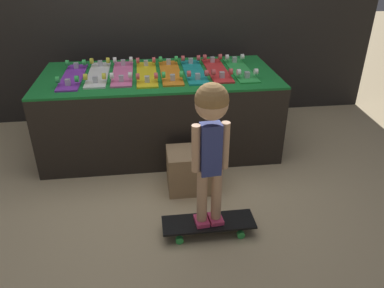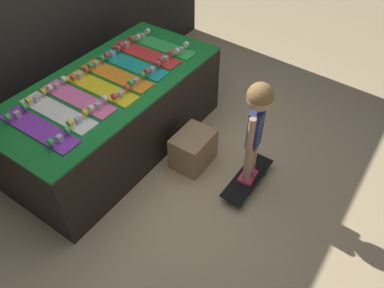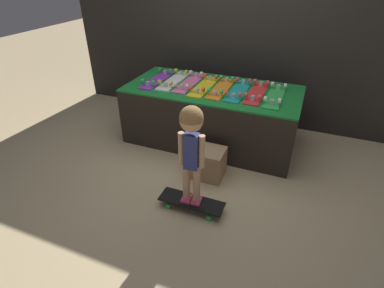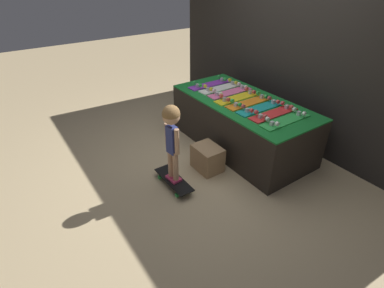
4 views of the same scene
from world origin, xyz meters
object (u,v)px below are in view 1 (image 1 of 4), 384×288
at_px(skateboard_teal_on_rack, 194,71).
at_px(skateboard_on_floor, 208,223).
at_px(skateboard_orange_on_rack, 170,71).
at_px(storage_box, 192,170).
at_px(skateboard_pink_on_rack, 122,72).
at_px(skateboard_yellow_on_rack, 147,73).
at_px(skateboard_purple_on_rack, 73,76).
at_px(skateboard_green_on_rack, 240,69).
at_px(child, 211,131).
at_px(skateboard_red_on_rack, 217,69).
at_px(skateboard_white_on_rack, 98,73).

relative_size(skateboard_teal_on_rack, skateboard_on_floor, 1.14).
relative_size(skateboard_orange_on_rack, storage_box, 1.88).
bearing_deg(skateboard_teal_on_rack, storage_box, -98.85).
xyz_separation_m(skateboard_pink_on_rack, skateboard_on_floor, (0.57, -1.33, -0.67)).
distance_m(skateboard_yellow_on_rack, storage_box, 0.99).
bearing_deg(skateboard_orange_on_rack, skateboard_pink_on_rack, 176.17).
relative_size(skateboard_pink_on_rack, skateboard_yellow_on_rack, 1.00).
relative_size(skateboard_purple_on_rack, skateboard_green_on_rack, 1.00).
xyz_separation_m(child, storage_box, (-0.05, 0.55, -0.61)).
height_order(skateboard_teal_on_rack, skateboard_green_on_rack, same).
relative_size(skateboard_pink_on_rack, skateboard_red_on_rack, 1.00).
height_order(skateboard_teal_on_rack, child, child).
bearing_deg(skateboard_pink_on_rack, skateboard_purple_on_rack, -174.19).
relative_size(skateboard_white_on_rack, skateboard_green_on_rack, 1.00).
relative_size(skateboard_purple_on_rack, storage_box, 1.88).
distance_m(skateboard_pink_on_rack, skateboard_orange_on_rack, 0.43).
height_order(skateboard_yellow_on_rack, skateboard_teal_on_rack, same).
relative_size(skateboard_yellow_on_rack, skateboard_red_on_rack, 1.00).
bearing_deg(skateboard_purple_on_rack, storage_box, -37.98).
bearing_deg(skateboard_green_on_rack, skateboard_teal_on_rack, 178.65).
height_order(skateboard_pink_on_rack, skateboard_teal_on_rack, same).
distance_m(skateboard_green_on_rack, skateboard_on_floor, 1.54).
xyz_separation_m(skateboard_pink_on_rack, skateboard_green_on_rack, (1.06, -0.04, 0.00)).
bearing_deg(skateboard_teal_on_rack, skateboard_orange_on_rack, -179.78).
bearing_deg(child, skateboard_purple_on_rack, 122.40).
bearing_deg(skateboard_purple_on_rack, skateboard_white_on_rack, 11.04).
xyz_separation_m(skateboard_purple_on_rack, skateboard_pink_on_rack, (0.43, 0.04, 0.00)).
relative_size(skateboard_white_on_rack, skateboard_on_floor, 1.14).
bearing_deg(skateboard_pink_on_rack, skateboard_yellow_on_rack, -11.69).
height_order(skateboard_purple_on_rack, storage_box, skateboard_purple_on_rack).
distance_m(skateboard_pink_on_rack, skateboard_red_on_rack, 0.85).
distance_m(skateboard_yellow_on_rack, skateboard_orange_on_rack, 0.21).
bearing_deg(skateboard_orange_on_rack, skateboard_purple_on_rack, -179.00).
bearing_deg(skateboard_white_on_rack, skateboard_pink_on_rack, 0.47).
xyz_separation_m(skateboard_white_on_rack, storage_box, (0.73, -0.78, -0.57)).
relative_size(skateboard_purple_on_rack, skateboard_white_on_rack, 1.00).
relative_size(skateboard_purple_on_rack, skateboard_teal_on_rack, 1.00).
bearing_deg(skateboard_red_on_rack, skateboard_teal_on_rack, -175.53).
relative_size(skateboard_pink_on_rack, skateboard_orange_on_rack, 1.00).
bearing_deg(storage_box, skateboard_on_floor, -85.21).
xyz_separation_m(skateboard_yellow_on_rack, skateboard_on_floor, (0.35, -1.29, -0.67)).
xyz_separation_m(skateboard_orange_on_rack, skateboard_on_floor, (0.14, -1.30, -0.67)).
bearing_deg(skateboard_on_floor, skateboard_orange_on_rack, 96.19).
height_order(skateboard_white_on_rack, skateboard_pink_on_rack, same).
bearing_deg(storage_box, child, -85.21).
distance_m(skateboard_yellow_on_rack, skateboard_green_on_rack, 0.85).
xyz_separation_m(skateboard_purple_on_rack, skateboard_white_on_rack, (0.21, 0.04, 0.00)).
xyz_separation_m(skateboard_yellow_on_rack, skateboard_red_on_rack, (0.64, 0.03, 0.00)).
xyz_separation_m(skateboard_yellow_on_rack, skateboard_green_on_rack, (0.85, 0.01, 0.00)).
bearing_deg(skateboard_purple_on_rack, child, -52.37).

